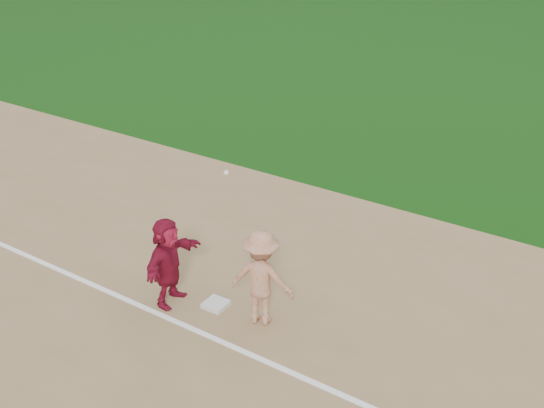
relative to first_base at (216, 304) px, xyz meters
The scene contains 5 objects.
ground 0.12m from the first_base, 62.63° to the left, with size 160.00×160.00×0.00m, color #0F3C0B.
foul_line 0.71m from the first_base, 86.06° to the right, with size 60.00×0.10×0.01m, color white.
first_base is the anchor object (origin of this frame).
base_runner 1.08m from the first_base, 157.14° to the right, with size 1.44×0.46×1.56m, color maroon.
first_base_play 1.16m from the first_base, ahead, with size 1.17×0.86×2.56m.
Camera 1 is at (6.07, -7.41, 6.55)m, focal length 45.00 mm.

